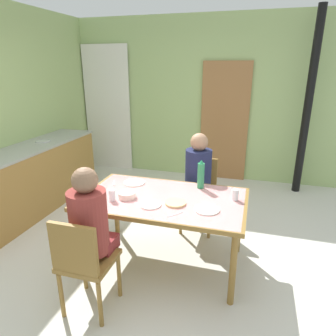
{
  "coord_description": "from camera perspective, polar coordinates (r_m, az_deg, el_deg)",
  "views": [
    {
      "loc": [
        0.95,
        -2.55,
        1.93
      ],
      "look_at": [
        0.17,
        0.12,
        0.98
      ],
      "focal_mm": 32.18,
      "sensor_mm": 36.0,
      "label": 1
    }
  ],
  "objects": [
    {
      "name": "drinking_glass_by_far_diner",
      "position": [
        2.87,
        -10.57,
        -5.08
      ],
      "size": [
        0.06,
        0.06,
        0.11
      ],
      "primitive_type": "cylinder",
      "color": "silver",
      "rests_on": "dining_table"
    },
    {
      "name": "person_far_diner",
      "position": [
        3.46,
        5.71,
        -0.6
      ],
      "size": [
        0.3,
        0.37,
        0.77
      ],
      "rotation": [
        0.0,
        0.0,
        3.14
      ],
      "color": "#231C4E",
      "rests_on": "ground_plane"
    },
    {
      "name": "serving_bowl_center",
      "position": [
        2.92,
        -7.78,
        -5.04
      ],
      "size": [
        0.17,
        0.17,
        0.05
      ],
      "primitive_type": "cylinder",
      "color": "#F4E2CF",
      "rests_on": "dining_table"
    },
    {
      "name": "chair_far_diner",
      "position": [
        3.69,
        5.97,
        -4.07
      ],
      "size": [
        0.4,
        0.4,
        0.87
      ],
      "rotation": [
        0.0,
        0.0,
        3.14
      ],
      "color": "olive",
      "rests_on": "ground_plane"
    },
    {
      "name": "chair_near_diner",
      "position": [
        2.52,
        -15.7,
        -16.54
      ],
      "size": [
        0.4,
        0.4,
        0.87
      ],
      "color": "olive",
      "rests_on": "ground_plane"
    },
    {
      "name": "water_bottle_green_near",
      "position": [
        3.09,
        6.24,
        -1.31
      ],
      "size": [
        0.07,
        0.07,
        0.3
      ],
      "color": "#28824E",
      "rests_on": "dining_table"
    },
    {
      "name": "dining_table",
      "position": [
        2.93,
        -0.83,
        -6.73
      ],
      "size": [
        1.57,
        0.93,
        0.73
      ],
      "color": "olive",
      "rests_on": "ground_plane"
    },
    {
      "name": "cutlery_knife_far",
      "position": [
        2.59,
        1.4,
        -8.74
      ],
      "size": [
        0.11,
        0.13,
        0.0
      ],
      "primitive_type": "cube",
      "rotation": [
        0.0,
        0.0,
        0.9
      ],
      "color": "silver",
      "rests_on": "dining_table"
    },
    {
      "name": "cutlery_knife_near",
      "position": [
        3.06,
        -12.45,
        -4.76
      ],
      "size": [
        0.15,
        0.06,
        0.0
      ],
      "primitive_type": "cube",
      "rotation": [
        0.0,
        0.0,
        5.96
      ],
      "color": "silver",
      "rests_on": "dining_table"
    },
    {
      "name": "bread_plate_sliced",
      "position": [
        2.77,
        1.42,
        -6.67
      ],
      "size": [
        0.19,
        0.19,
        0.02
      ],
      "primitive_type": "cylinder",
      "color": "#DBB77A",
      "rests_on": "dining_table"
    },
    {
      "name": "wall_left",
      "position": [
        4.6,
        -28.78,
        9.5
      ],
      "size": [
        0.1,
        4.06,
        2.72
      ],
      "primitive_type": "cube",
      "color": "#A1BA73",
      "rests_on": "ground_plane"
    },
    {
      "name": "ground_plane",
      "position": [
        3.34,
        -3.54,
        -16.43
      ],
      "size": [
        7.03,
        7.03,
        0.0
      ],
      "primitive_type": "plane",
      "color": "silver"
    },
    {
      "name": "dinner_plate_near_right",
      "position": [
        2.75,
        -3.36,
        -6.97
      ],
      "size": [
        0.19,
        0.19,
        0.01
      ],
      "primitive_type": "cylinder",
      "color": "white",
      "rests_on": "dining_table"
    },
    {
      "name": "person_near_diner",
      "position": [
        2.47,
        -14.63,
        -9.48
      ],
      "size": [
        0.3,
        0.37,
        0.77
      ],
      "color": "maroon",
      "rests_on": "ground_plane"
    },
    {
      "name": "kitchen_counter",
      "position": [
        4.53,
        -24.65,
        -1.97
      ],
      "size": [
        0.61,
        2.41,
        0.91
      ],
      "color": "#A17539",
      "rests_on": "ground_plane"
    },
    {
      "name": "drinking_glass_by_near_diner",
      "position": [
        2.9,
        12.63,
        -4.96
      ],
      "size": [
        0.06,
        0.06,
        0.11
      ],
      "primitive_type": "cylinder",
      "color": "silver",
      "rests_on": "dining_table"
    },
    {
      "name": "wall_back",
      "position": [
        5.38,
        6.14,
        12.73
      ],
      "size": [
        4.73,
        0.1,
        2.72
      ],
      "primitive_type": "cube",
      "color": "#A3BE77",
      "rests_on": "ground_plane"
    },
    {
      "name": "door_wooden",
      "position": [
        5.29,
        10.63,
        8.46
      ],
      "size": [
        0.8,
        0.05,
        2.0
      ],
      "primitive_type": "cube",
      "color": "#9A673A",
      "rests_on": "ground_plane"
    },
    {
      "name": "dinner_plate_far_center",
      "position": [
        2.69,
        7.36,
        -7.8
      ],
      "size": [
        0.23,
        0.23,
        0.01
      ],
      "primitive_type": "cylinder",
      "color": "white",
      "rests_on": "dining_table"
    },
    {
      "name": "stove_pipe_column",
      "position": [
        5.0,
        24.98,
        10.64
      ],
      "size": [
        0.12,
        0.12,
        2.72
      ],
      "primitive_type": "cylinder",
      "color": "black",
      "rests_on": "ground_plane"
    },
    {
      "name": "curtain_panel",
      "position": [
        5.87,
        -11.37,
        10.86
      ],
      "size": [
        0.9,
        0.03,
        2.29
      ],
      "primitive_type": "cube",
      "color": "white",
      "rests_on": "ground_plane"
    },
    {
      "name": "cutlery_fork_near",
      "position": [
        3.31,
        -10.21,
        -2.75
      ],
      "size": [
        0.08,
        0.14,
        0.0
      ],
      "primitive_type": "cube",
      "rotation": [
        0.0,
        0.0,
        2.01
      ],
      "color": "silver",
      "rests_on": "dining_table"
    },
    {
      "name": "dinner_plate_near_left",
      "position": [
        3.26,
        -6.41,
        -2.77
      ],
      "size": [
        0.23,
        0.23,
        0.01
      ],
      "primitive_type": "cylinder",
      "color": "white",
      "rests_on": "dining_table"
    }
  ]
}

